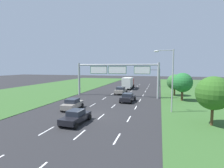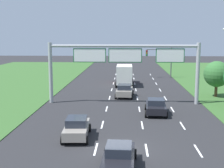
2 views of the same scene
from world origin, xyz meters
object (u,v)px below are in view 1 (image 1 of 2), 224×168
roadside_tree_near (213,93)px  roadside_tree_far (175,82)px  car_mid_lane (72,104)px  sign_gantry (117,73)px  box_truck (128,83)px  roadside_tree_mid (183,83)px  street_lamp (170,75)px  car_lead_silver (121,90)px  car_near_red (128,97)px  traffic_light_mast (153,74)px  car_far_ahead (76,117)px

roadside_tree_near → roadside_tree_far: bearing=96.7°
car_mid_lane → sign_gantry: bearing=71.1°
box_truck → roadside_tree_mid: roadside_tree_mid is taller
box_truck → roadside_tree_far: roadside_tree_far is taller
sign_gantry → street_lamp: 14.32m
car_mid_lane → car_lead_silver: bearing=74.6°
box_truck → car_near_red: bearing=-80.0°
traffic_light_mast → car_lead_silver: bearing=-109.4°
sign_gantry → roadside_tree_near: (13.94, -15.00, -1.52)m
roadside_tree_near → sign_gantry: bearing=132.9°
car_far_ahead → traffic_light_mast: bearing=82.7°
traffic_light_mast → street_lamp: street_lamp is taller
roadside_tree_near → car_near_red: bearing=136.5°
sign_gantry → roadside_tree_near: size_ratio=3.30×
sign_gantry → car_mid_lane: bearing=-105.9°
roadside_tree_mid → car_lead_silver: bearing=157.8°
car_far_ahead → roadside_tree_near: bearing=14.2°
roadside_tree_mid → roadside_tree_far: size_ratio=1.11×
traffic_light_mast → roadside_tree_mid: size_ratio=1.10×
car_far_ahead → roadside_tree_far: 25.28m
box_truck → traffic_light_mast: (6.60, 8.64, 2.15)m
car_far_ahead → roadside_tree_mid: roadside_tree_mid is taller
car_mid_lane → car_far_ahead: car_mid_lane is taller
car_near_red → roadside_tree_near: size_ratio=0.82×
car_near_red → car_far_ahead: 13.61m
car_mid_lane → car_far_ahead: bearing=-61.7°
roadside_tree_far → traffic_light_mast: bearing=105.8°
car_near_red → roadside_tree_far: roadside_tree_far is taller
car_near_red → car_mid_lane: bearing=-128.1°
car_lead_silver → car_far_ahead: (-0.22, -21.77, -0.09)m
car_lead_silver → sign_gantry: sign_gantry is taller
roadside_tree_near → car_lead_silver: bearing=126.5°
roadside_tree_near → roadside_tree_mid: 13.74m
street_lamp → car_mid_lane: bearing=-171.3°
street_lamp → roadside_tree_far: street_lamp is taller
car_lead_silver → car_far_ahead: car_lead_silver is taller
sign_gantry → street_lamp: size_ratio=2.03×
car_far_ahead → traffic_light_mast: (6.74, 40.26, 3.13)m
roadside_tree_far → sign_gantry: bearing=-160.1°
traffic_light_mast → car_mid_lane: bearing=-106.2°
sign_gantry → traffic_light_mast: bearing=73.6°
box_truck → traffic_light_mast: bearing=52.7°
traffic_light_mast → car_near_red: bearing=-97.1°
sign_gantry → roadside_tree_near: sign_gantry is taller
car_lead_silver → street_lamp: size_ratio=0.50×
traffic_light_mast → street_lamp: bearing=-84.3°
car_near_red → car_far_ahead: (-3.39, -13.18, -0.04)m
sign_gantry → box_truck: bearing=90.2°
roadside_tree_near → car_mid_lane: bearing=171.7°
car_mid_lane → street_lamp: street_lamp is taller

